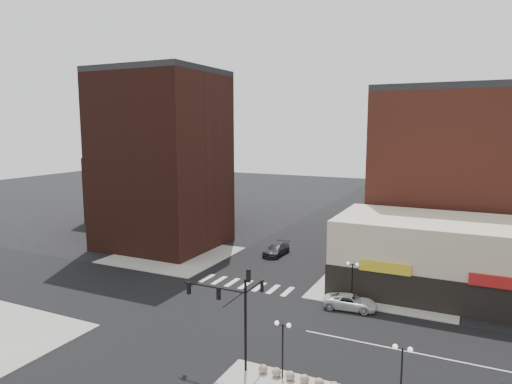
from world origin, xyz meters
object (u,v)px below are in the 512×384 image
at_px(white_suv, 350,302).
at_px(traffic_signal, 236,303).
at_px(street_lamp_se_b, 402,361).
at_px(street_lamp_ne, 352,272).
at_px(street_lamp_se_a, 283,335).
at_px(dark_sedan_north, 276,249).

bearing_deg(white_suv, traffic_signal, 155.46).
distance_m(street_lamp_se_b, street_lamp_ne, 17.46).
bearing_deg(white_suv, street_lamp_ne, 4.05).
xyz_separation_m(street_lamp_se_a, street_lamp_se_b, (8.00, 0.00, 0.00)).
height_order(traffic_signal, street_lamp_ne, traffic_signal).
relative_size(street_lamp_se_b, dark_sedan_north, 0.76).
bearing_deg(traffic_signal, street_lamp_ne, 73.25).
height_order(street_lamp_se_b, street_lamp_ne, same).
xyz_separation_m(street_lamp_se_a, white_suv, (1.25, 14.50, -2.58)).
xyz_separation_m(white_suv, dark_sedan_north, (-13.90, 14.27, 0.08)).
bearing_deg(traffic_signal, street_lamp_se_b, -0.82).
distance_m(street_lamp_se_a, white_suv, 14.78).
bearing_deg(street_lamp_ne, traffic_signal, -106.75).
bearing_deg(street_lamp_se_a, street_lamp_se_b, 0.00).
relative_size(street_lamp_se_a, street_lamp_se_b, 1.00).
relative_size(traffic_signal, street_lamp_ne, 1.87).
bearing_deg(dark_sedan_north, traffic_signal, -70.43).
bearing_deg(street_lamp_se_b, street_lamp_ne, 113.63).
height_order(traffic_signal, white_suv, traffic_signal).
distance_m(traffic_signal, street_lamp_se_b, 11.88).
bearing_deg(street_lamp_se_b, traffic_signal, 179.18).
relative_size(street_lamp_ne, dark_sedan_north, 0.76).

